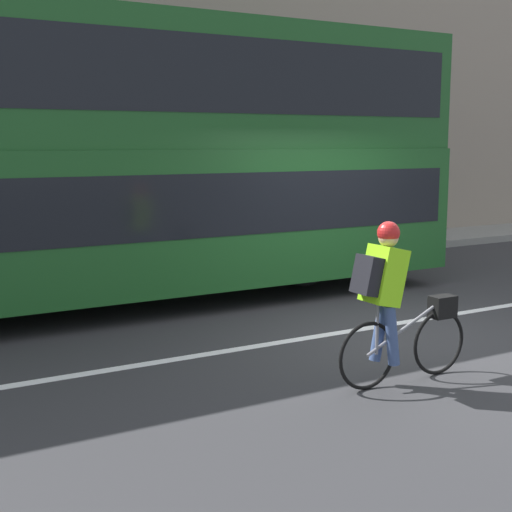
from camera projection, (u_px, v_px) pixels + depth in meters
ground_plane at (397, 331)px, 8.78m from camera, size 80.00×80.00×0.00m
road_center_line at (382, 326)px, 9.03m from camera, size 50.00×0.14×0.01m
sidewalk_curb at (199, 259)px, 13.68m from camera, size 60.00×1.70×0.15m
building_facade at (175, 67)px, 13.95m from camera, size 60.00×0.30×7.52m
bus at (107, 150)px, 9.73m from camera, size 10.31×2.48×3.95m
cyclist_on_bike at (392, 297)px, 6.73m from camera, size 1.56×0.32×1.59m
street_sign_post at (50, 186)px, 12.00m from camera, size 0.36×0.09×2.54m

